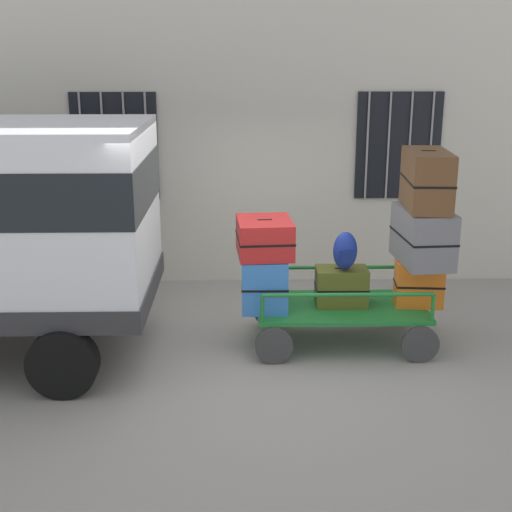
{
  "coord_description": "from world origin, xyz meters",
  "views": [
    {
      "loc": [
        -0.03,
        -7.31,
        3.29
      ],
      "look_at": [
        0.13,
        0.15,
        1.07
      ],
      "focal_mm": 48.37,
      "sensor_mm": 36.0,
      "label": 1
    }
  ],
  "objects_px": {
    "suitcase_midleft_bottom": "(341,287)",
    "suitcase_center_middle": "(423,236)",
    "suitcase_left_middle": "(265,237)",
    "luggage_cart": "(341,313)",
    "backpack": "(345,251)",
    "suitcase_left_bottom": "(265,282)",
    "suitcase_center_bottom": "(419,283)",
    "suitcase_center_top": "(427,180)"
  },
  "relations": [
    {
      "from": "suitcase_left_middle",
      "to": "suitcase_center_middle",
      "type": "xyz_separation_m",
      "value": [
        1.78,
        -0.06,
        0.03
      ]
    },
    {
      "from": "suitcase_left_bottom",
      "to": "suitcase_left_middle",
      "type": "xyz_separation_m",
      "value": [
        0.0,
        0.06,
        0.51
      ]
    },
    {
      "from": "suitcase_center_middle",
      "to": "suitcase_center_top",
      "type": "distance_m",
      "value": 0.63
    },
    {
      "from": "suitcase_center_middle",
      "to": "backpack",
      "type": "relative_size",
      "value": 2.15
    },
    {
      "from": "suitcase_left_middle",
      "to": "suitcase_center_bottom",
      "type": "bearing_deg",
      "value": -1.01
    },
    {
      "from": "luggage_cart",
      "to": "backpack",
      "type": "distance_m",
      "value": 0.76
    },
    {
      "from": "suitcase_center_middle",
      "to": "suitcase_center_top",
      "type": "height_order",
      "value": "suitcase_center_top"
    },
    {
      "from": "suitcase_left_middle",
      "to": "backpack",
      "type": "bearing_deg",
      "value": -4.5
    },
    {
      "from": "suitcase_left_middle",
      "to": "backpack",
      "type": "xyz_separation_m",
      "value": [
        0.91,
        -0.07,
        -0.15
      ]
    },
    {
      "from": "suitcase_left_bottom",
      "to": "suitcase_center_top",
      "type": "distance_m",
      "value": 2.13
    },
    {
      "from": "luggage_cart",
      "to": "backpack",
      "type": "height_order",
      "value": "backpack"
    },
    {
      "from": "suitcase_midleft_bottom",
      "to": "suitcase_center_middle",
      "type": "bearing_deg",
      "value": -3.6
    },
    {
      "from": "suitcase_left_bottom",
      "to": "suitcase_midleft_bottom",
      "type": "xyz_separation_m",
      "value": [
        0.89,
        0.06,
        -0.08
      ]
    },
    {
      "from": "suitcase_left_middle",
      "to": "suitcase_center_top",
      "type": "relative_size",
      "value": 0.8
    },
    {
      "from": "suitcase_center_bottom",
      "to": "suitcase_center_top",
      "type": "distance_m",
      "value": 1.21
    },
    {
      "from": "backpack",
      "to": "suitcase_midleft_bottom",
      "type": "bearing_deg",
      "value": 105.34
    },
    {
      "from": "suitcase_midleft_bottom",
      "to": "suitcase_center_top",
      "type": "relative_size",
      "value": 0.62
    },
    {
      "from": "suitcase_center_bottom",
      "to": "suitcase_center_middle",
      "type": "xyz_separation_m",
      "value": [
        0.0,
        -0.03,
        0.58
      ]
    },
    {
      "from": "suitcase_left_bottom",
      "to": "suitcase_center_bottom",
      "type": "relative_size",
      "value": 1.11
    },
    {
      "from": "suitcase_center_bottom",
      "to": "backpack",
      "type": "height_order",
      "value": "backpack"
    },
    {
      "from": "suitcase_center_top",
      "to": "luggage_cart",
      "type": "bearing_deg",
      "value": 178.45
    },
    {
      "from": "suitcase_midleft_bottom",
      "to": "suitcase_center_top",
      "type": "height_order",
      "value": "suitcase_center_top"
    },
    {
      "from": "suitcase_left_middle",
      "to": "suitcase_center_top",
      "type": "xyz_separation_m",
      "value": [
        1.78,
        -0.05,
        0.66
      ]
    },
    {
      "from": "luggage_cart",
      "to": "suitcase_midleft_bottom",
      "type": "distance_m",
      "value": 0.31
    },
    {
      "from": "suitcase_left_middle",
      "to": "suitcase_midleft_bottom",
      "type": "relative_size",
      "value": 1.29
    },
    {
      "from": "suitcase_center_top",
      "to": "backpack",
      "type": "relative_size",
      "value": 2.2
    },
    {
      "from": "suitcase_center_middle",
      "to": "suitcase_center_bottom",
      "type": "bearing_deg",
      "value": 90.0
    },
    {
      "from": "suitcase_midleft_bottom",
      "to": "suitcase_left_middle",
      "type": "bearing_deg",
      "value": 179.66
    },
    {
      "from": "suitcase_left_bottom",
      "to": "suitcase_center_top",
      "type": "height_order",
      "value": "suitcase_center_top"
    },
    {
      "from": "suitcase_left_middle",
      "to": "suitcase_center_bottom",
      "type": "xyz_separation_m",
      "value": [
        1.78,
        -0.03,
        -0.55
      ]
    },
    {
      "from": "suitcase_left_middle",
      "to": "backpack",
      "type": "distance_m",
      "value": 0.92
    },
    {
      "from": "suitcase_left_bottom",
      "to": "suitcase_midleft_bottom",
      "type": "relative_size",
      "value": 1.06
    },
    {
      "from": "luggage_cart",
      "to": "suitcase_left_middle",
      "type": "distance_m",
      "value": 1.27
    },
    {
      "from": "suitcase_center_middle",
      "to": "backpack",
      "type": "distance_m",
      "value": 0.89
    },
    {
      "from": "suitcase_left_bottom",
      "to": "suitcase_center_bottom",
      "type": "height_order",
      "value": "suitcase_left_bottom"
    },
    {
      "from": "suitcase_center_middle",
      "to": "backpack",
      "type": "height_order",
      "value": "suitcase_center_middle"
    },
    {
      "from": "suitcase_center_bottom",
      "to": "suitcase_midleft_bottom",
      "type": "bearing_deg",
      "value": 178.32
    },
    {
      "from": "luggage_cart",
      "to": "backpack",
      "type": "xyz_separation_m",
      "value": [
        0.02,
        -0.05,
        0.76
      ]
    },
    {
      "from": "suitcase_left_bottom",
      "to": "suitcase_center_middle",
      "type": "xyz_separation_m",
      "value": [
        1.78,
        0.0,
        0.54
      ]
    },
    {
      "from": "suitcase_midleft_bottom",
      "to": "suitcase_center_bottom",
      "type": "height_order",
      "value": "suitcase_center_bottom"
    },
    {
      "from": "suitcase_center_bottom",
      "to": "backpack",
      "type": "xyz_separation_m",
      "value": [
        -0.87,
        -0.04,
        0.4
      ]
    },
    {
      "from": "suitcase_center_top",
      "to": "suitcase_center_bottom",
      "type": "bearing_deg",
      "value": 90.0
    }
  ]
}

